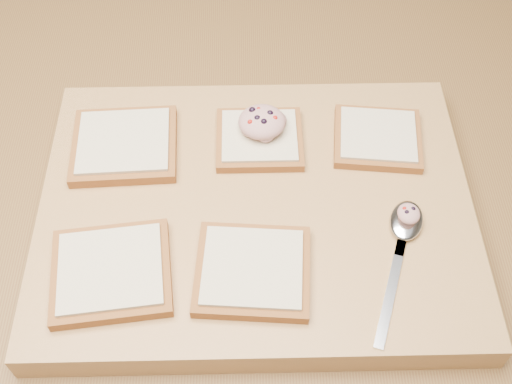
# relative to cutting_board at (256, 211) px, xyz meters

# --- Properties ---
(island_counter) EXTENTS (2.00, 0.80, 0.90)m
(island_counter) POSITION_rel_cutting_board_xyz_m (0.11, 0.06, -0.47)
(island_counter) COLOR slate
(island_counter) RESTS_ON ground
(cutting_board) EXTENTS (0.52, 0.39, 0.04)m
(cutting_board) POSITION_rel_cutting_board_xyz_m (0.00, 0.00, 0.00)
(cutting_board) COLOR tan
(cutting_board) RESTS_ON island_counter
(bread_far_left) EXTENTS (0.14, 0.12, 0.02)m
(bread_far_left) POSITION_rel_cutting_board_xyz_m (-0.16, 0.08, 0.03)
(bread_far_left) COLOR #935726
(bread_far_left) RESTS_ON cutting_board
(bread_far_center) EXTENTS (0.11, 0.10, 0.02)m
(bread_far_center) POSITION_rel_cutting_board_xyz_m (0.01, 0.09, 0.03)
(bread_far_center) COLOR #935726
(bread_far_center) RESTS_ON cutting_board
(bread_far_right) EXTENTS (0.12, 0.11, 0.02)m
(bread_far_right) POSITION_rel_cutting_board_xyz_m (0.16, 0.09, 0.03)
(bread_far_right) COLOR #935726
(bread_far_right) RESTS_ON cutting_board
(bread_near_left) EXTENTS (0.14, 0.13, 0.02)m
(bread_near_left) POSITION_rel_cutting_board_xyz_m (-0.16, -0.10, 0.03)
(bread_near_left) COLOR #935726
(bread_near_left) RESTS_ON cutting_board
(bread_near_center) EXTENTS (0.13, 0.12, 0.02)m
(bread_near_center) POSITION_rel_cutting_board_xyz_m (-0.01, -0.10, 0.03)
(bread_near_center) COLOR #935726
(bread_near_center) RESTS_ON cutting_board
(tuna_salad_dollop) EXTENTS (0.06, 0.06, 0.03)m
(tuna_salad_dollop) POSITION_rel_cutting_board_xyz_m (0.01, 0.10, 0.05)
(tuna_salad_dollop) COLOR tan
(tuna_salad_dollop) RESTS_ON bread_far_center
(spoon) EXTENTS (0.09, 0.19, 0.01)m
(spoon) POSITION_rel_cutting_board_xyz_m (0.17, -0.05, 0.03)
(spoon) COLOR silver
(spoon) RESTS_ON cutting_board
(spoon_salad) EXTENTS (0.03, 0.03, 0.02)m
(spoon_salad) POSITION_rel_cutting_board_xyz_m (0.17, -0.04, 0.04)
(spoon_salad) COLOR tan
(spoon_salad) RESTS_ON spoon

